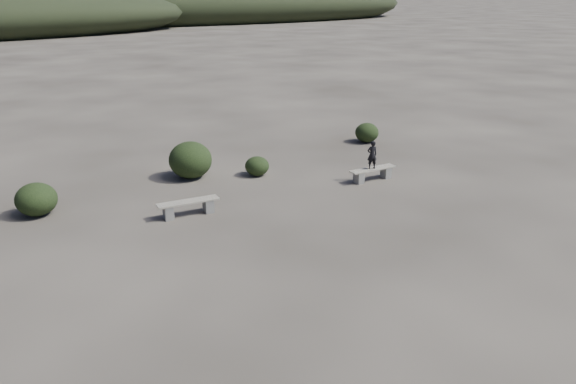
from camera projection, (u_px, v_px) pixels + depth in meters
ground at (373, 278)px, 13.14m from camera, size 1200.00×1200.00×0.00m
bench_left at (188, 207)px, 16.69m from camera, size 1.87×0.53×0.46m
bench_right at (373, 173)px, 19.77m from camera, size 1.80×0.41×0.45m
seated_person at (372, 155)px, 19.51m from camera, size 0.42×0.33×1.00m
shrub_a at (36, 199)px, 16.66m from camera, size 1.21×1.21×0.99m
shrub_b at (190, 160)px, 19.94m from camera, size 1.53×1.53×1.31m
shrub_c at (257, 166)px, 20.28m from camera, size 0.87×0.87×0.70m
shrub_e at (367, 133)px, 24.68m from camera, size 1.03×1.03×0.86m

